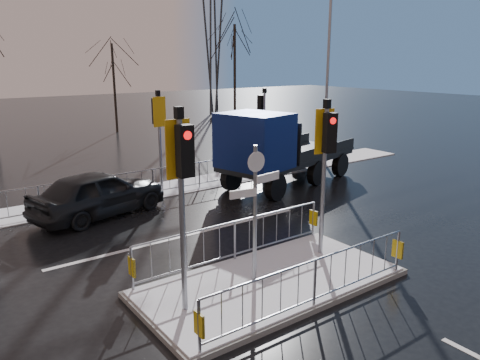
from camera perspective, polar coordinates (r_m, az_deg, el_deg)
ground at (r=10.88m, az=3.70°, el=-12.65°), size 120.00×120.00×0.00m
snow_verge at (r=17.87m, az=-14.21°, el=-1.98°), size 30.00×2.00×0.04m
lane_markings at (r=10.66m, az=4.87°, el=-13.27°), size 8.00×11.38×0.01m
traffic_island at (r=10.71m, az=3.65°, el=-10.78°), size 6.00×3.04×4.15m
far_kerb_fixtures at (r=17.27m, az=-12.87°, el=0.96°), size 18.00×0.65×3.83m
car_far_lane at (r=15.80m, az=-16.84°, el=-1.54°), size 4.77×2.86×1.52m
flatbed_truck at (r=18.03m, az=3.65°, el=3.85°), size 7.00×3.92×3.07m
tree_far_b at (r=33.71m, az=-15.19°, el=12.73°), size 3.25×3.25×6.14m
tree_far_c at (r=34.88m, az=-0.65°, el=14.85°), size 4.00×4.00×7.55m
street_lamp_right at (r=23.15m, az=10.76°, el=12.88°), size 1.25×0.18×8.00m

